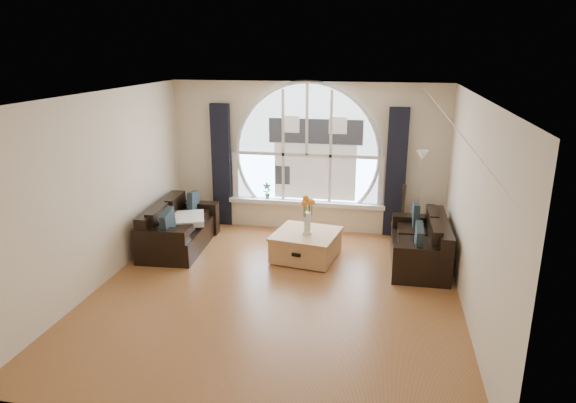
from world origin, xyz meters
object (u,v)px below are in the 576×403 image
at_px(floor_lamp, 419,196).
at_px(potted_plant, 267,191).
at_px(sofa_right, 419,240).
at_px(guitar, 402,212).
at_px(vase_flowers, 307,210).
at_px(coffee_chest, 306,244).
at_px(sofa_left, 179,225).

relative_size(floor_lamp, potted_plant, 5.30).
distance_m(sofa_right, guitar, 1.00).
height_order(sofa_right, vase_flowers, vase_flowers).
height_order(coffee_chest, floor_lamp, floor_lamp).
bearing_deg(sofa_left, potted_plant, 44.14).
distance_m(sofa_right, coffee_chest, 1.78).
height_order(guitar, potted_plant, guitar).
relative_size(sofa_left, coffee_chest, 1.74).
bearing_deg(coffee_chest, guitar, 44.39).
bearing_deg(guitar, floor_lamp, 42.30).
bearing_deg(potted_plant, guitar, -7.57).
height_order(sofa_left, vase_flowers, vase_flowers).
height_order(floor_lamp, guitar, floor_lamp).
height_order(coffee_chest, potted_plant, potted_plant).
relative_size(sofa_right, coffee_chest, 1.70).
xyz_separation_m(floor_lamp, guitar, (-0.27, -0.15, -0.27)).
xyz_separation_m(sofa_left, potted_plant, (1.21, 1.33, 0.30)).
bearing_deg(potted_plant, sofa_left, -132.35).
bearing_deg(potted_plant, sofa_right, -25.35).
height_order(vase_flowers, potted_plant, vase_flowers).
xyz_separation_m(sofa_right, floor_lamp, (0.02, 1.11, 0.40)).
bearing_deg(guitar, potted_plant, -174.54).
bearing_deg(guitar, coffee_chest, -132.14).
distance_m(sofa_left, coffee_chest, 2.18).
bearing_deg(floor_lamp, sofa_right, -91.10).
xyz_separation_m(vase_flowers, floor_lamp, (1.77, 1.24, -0.03)).
relative_size(coffee_chest, potted_plant, 3.23).
xyz_separation_m(guitar, potted_plant, (-2.48, 0.33, 0.17)).
height_order(coffee_chest, guitar, guitar).
xyz_separation_m(sofa_left, sofa_right, (3.94, 0.04, 0.00)).
height_order(coffee_chest, vase_flowers, vase_flowers).
height_order(sofa_left, potted_plant, potted_plant).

